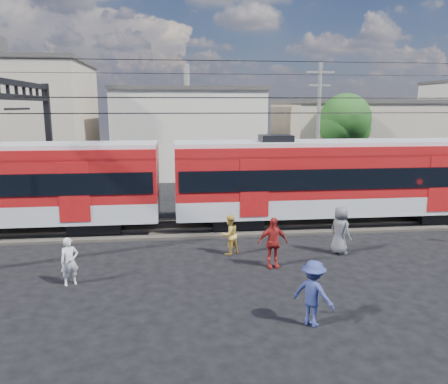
# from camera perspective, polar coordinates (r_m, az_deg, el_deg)

# --- Properties ---
(ground) EXTENTS (120.00, 120.00, 0.00)m
(ground) POSITION_cam_1_polar(r_m,az_deg,el_deg) (14.07, 7.54, -13.42)
(ground) COLOR black
(ground) RESTS_ON ground
(track_bed) EXTENTS (70.00, 3.40, 0.12)m
(track_bed) POSITION_cam_1_polar(r_m,az_deg,el_deg) (21.43, 2.37, -4.44)
(track_bed) COLOR #2D2823
(track_bed) RESTS_ON ground
(rail_near) EXTENTS (70.00, 0.12, 0.12)m
(rail_near) POSITION_cam_1_polar(r_m,az_deg,el_deg) (20.69, 2.69, -4.68)
(rail_near) COLOR #59544C
(rail_near) RESTS_ON track_bed
(rail_far) EXTENTS (70.00, 0.12, 0.12)m
(rail_far) POSITION_cam_1_polar(r_m,az_deg,el_deg) (22.12, 2.07, -3.62)
(rail_far) COLOR #59544C
(rail_far) RESTS_ON track_bed
(commuter_train) EXTENTS (50.30, 3.08, 4.17)m
(commuter_train) POSITION_cam_1_polar(r_m,az_deg,el_deg) (22.25, 15.27, 1.93)
(commuter_train) COLOR black
(commuter_train) RESTS_ON ground
(catenary) EXTENTS (70.00, 9.30, 7.52)m
(catenary) POSITION_cam_1_polar(r_m,az_deg,el_deg) (21.10, -21.68, 8.52)
(catenary) COLOR black
(catenary) RESTS_ON ground
(building_midwest) EXTENTS (12.24, 12.24, 7.30)m
(building_midwest) POSITION_cam_1_polar(r_m,az_deg,el_deg) (39.46, -4.80, 8.01)
(building_midwest) COLOR #BBB3A3
(building_midwest) RESTS_ON ground
(building_mideast) EXTENTS (16.32, 10.20, 6.30)m
(building_mideast) POSITION_cam_1_polar(r_m,az_deg,el_deg) (40.35, 18.89, 6.81)
(building_mideast) COLOR tan
(building_mideast) RESTS_ON ground
(utility_pole_mid) EXTENTS (1.80, 0.24, 8.50)m
(utility_pole_mid) POSITION_cam_1_polar(r_m,az_deg,el_deg) (28.93, 12.20, 8.38)
(utility_pole_mid) COLOR slate
(utility_pole_mid) RESTS_ON ground
(tree_near) EXTENTS (3.82, 3.64, 6.72)m
(tree_near) POSITION_cam_1_polar(r_m,az_deg,el_deg) (32.93, 15.80, 8.75)
(tree_near) COLOR #382619
(tree_near) RESTS_ON ground
(pedestrian_a) EXTENTS (0.69, 0.60, 1.60)m
(pedestrian_a) POSITION_cam_1_polar(r_m,az_deg,el_deg) (15.42, -19.53, -8.54)
(pedestrian_a) COLOR silver
(pedestrian_a) RESTS_ON ground
(pedestrian_b) EXTENTS (0.98, 0.93, 1.61)m
(pedestrian_b) POSITION_cam_1_polar(r_m,az_deg,el_deg) (17.43, 0.72, -5.59)
(pedestrian_b) COLOR gold
(pedestrian_b) RESTS_ON ground
(pedestrian_c) EXTENTS (1.31, 1.31, 1.82)m
(pedestrian_c) POSITION_cam_1_polar(r_m,az_deg,el_deg) (12.22, 11.57, -12.83)
(pedestrian_c) COLOR navy
(pedestrian_c) RESTS_ON ground
(pedestrian_d) EXTENTS (1.13, 0.52, 1.89)m
(pedestrian_d) POSITION_cam_1_polar(r_m,az_deg,el_deg) (16.09, 6.37, -6.58)
(pedestrian_d) COLOR maroon
(pedestrian_d) RESTS_ON ground
(pedestrian_e) EXTENTS (1.00, 1.13, 1.93)m
(pedestrian_e) POSITION_cam_1_polar(r_m,az_deg,el_deg) (18.04, 14.93, -4.85)
(pedestrian_e) COLOR #535359
(pedestrian_e) RESTS_ON ground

